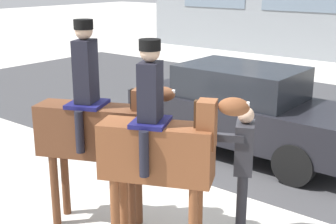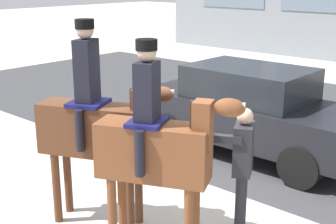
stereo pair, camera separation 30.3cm
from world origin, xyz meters
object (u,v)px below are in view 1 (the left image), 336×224
pedestrian_bystander (242,163)px  street_car_near_lane (244,109)px  mounted_horse_lead (96,126)px  mounted_horse_companion (159,147)px

pedestrian_bystander → street_car_near_lane: bearing=-87.9°
mounted_horse_lead → pedestrian_bystander: size_ratio=1.56×
mounted_horse_companion → pedestrian_bystander: mounted_horse_companion is taller
mounted_horse_companion → pedestrian_bystander: 1.14m
pedestrian_bystander → street_car_near_lane: pedestrian_bystander is taller
mounted_horse_lead → mounted_horse_companion: mounted_horse_lead is taller
mounted_horse_lead → street_car_near_lane: 3.64m
pedestrian_bystander → mounted_horse_companion: bearing=31.4°
pedestrian_bystander → street_car_near_lane: (-1.53, 2.74, -0.19)m
pedestrian_bystander → street_car_near_lane: size_ratio=0.40×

